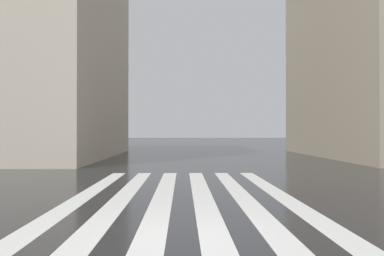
{
  "coord_description": "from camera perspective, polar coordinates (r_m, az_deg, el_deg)",
  "views": [
    {
      "loc": [
        -6.54,
        -0.08,
        1.64
      ],
      "look_at": [
        7.46,
        -0.38,
        1.76
      ],
      "focal_mm": 40.34,
      "sensor_mm": 36.0,
      "label": 1
    }
  ],
  "objects": [
    {
      "name": "zebra_crossing",
      "position": [
        10.66,
        -1.22,
        -9.3
      ],
      "size": [
        13.0,
        5.5,
        0.01
      ],
      "color": "silver",
      "rests_on": "ground_plane"
    },
    {
      "name": "ground_plane",
      "position": [
        6.74,
        -1.94,
        -14.55
      ],
      "size": [
        220.0,
        220.0,
        0.0
      ],
      "primitive_type": "plane",
      "color": "black"
    }
  ]
}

